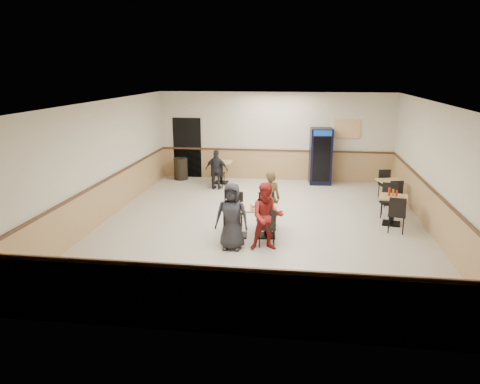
# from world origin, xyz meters

# --- Properties ---
(ground) EXTENTS (10.00, 10.00, 0.00)m
(ground) POSITION_xyz_m (0.00, 0.00, 0.00)
(ground) COLOR beige
(ground) RESTS_ON ground
(room_shell) EXTENTS (10.00, 10.00, 10.00)m
(room_shell) POSITION_xyz_m (1.78, 2.55, 0.58)
(room_shell) COLOR silver
(room_shell) RESTS_ON ground
(main_table) EXTENTS (1.36, 0.77, 0.70)m
(main_table) POSITION_xyz_m (-0.15, -0.83, 0.46)
(main_table) COLOR black
(main_table) RESTS_ON ground
(main_chairs) EXTENTS (1.29, 1.63, 0.88)m
(main_chairs) POSITION_xyz_m (-0.20, -0.84, 0.44)
(main_chairs) COLOR black
(main_chairs) RESTS_ON ground
(diner_woman_left) EXTENTS (0.73, 0.49, 1.45)m
(diner_woman_left) POSITION_xyz_m (-0.50, -1.66, 0.73)
(diner_woman_left) COLOR black
(diner_woman_left) RESTS_ON ground
(diner_woman_right) EXTENTS (0.80, 0.67, 1.46)m
(diner_woman_right) POSITION_xyz_m (0.25, -1.59, 0.73)
(diner_woman_right) COLOR maroon
(diner_woman_right) RESTS_ON ground
(diner_man_opposite) EXTENTS (0.53, 0.37, 1.37)m
(diner_man_opposite) POSITION_xyz_m (0.19, -0.01, 0.69)
(diner_man_opposite) COLOR brown
(diner_man_opposite) RESTS_ON ground
(lone_diner) EXTENTS (0.78, 0.42, 1.27)m
(lone_diner) POSITION_xyz_m (-1.75, 3.37, 0.64)
(lone_diner) COLOR black
(lone_diner) RESTS_ON ground
(tabletop_clutter) EXTENTS (1.15, 0.65, 0.12)m
(tabletop_clutter) POSITION_xyz_m (-0.14, -0.89, 0.72)
(tabletop_clutter) COLOR red
(tabletop_clutter) RESTS_ON main_table
(side_table_near) EXTENTS (0.79, 0.79, 0.71)m
(side_table_near) POSITION_xyz_m (3.19, 0.49, 0.47)
(side_table_near) COLOR black
(side_table_near) RESTS_ON ground
(side_table_near_chair_south) EXTENTS (0.50, 0.50, 0.90)m
(side_table_near_chair_south) POSITION_xyz_m (3.19, -0.08, 0.45)
(side_table_near_chair_south) COLOR black
(side_table_near_chair_south) RESTS_ON ground
(side_table_near_chair_north) EXTENTS (0.50, 0.50, 0.90)m
(side_table_near_chair_north) POSITION_xyz_m (3.19, 1.07, 0.45)
(side_table_near_chair_north) COLOR black
(side_table_near_chair_north) RESTS_ON ground
(side_table_far) EXTENTS (0.78, 0.78, 0.69)m
(side_table_far) POSITION_xyz_m (3.44, 2.37, 0.46)
(side_table_far) COLOR black
(side_table_far) RESTS_ON ground
(side_table_far_chair_south) EXTENTS (0.49, 0.49, 0.87)m
(side_table_far_chair_south) POSITION_xyz_m (3.44, 1.82, 0.43)
(side_table_far_chair_south) COLOR black
(side_table_far_chair_south) RESTS_ON ground
(side_table_far_chair_north) EXTENTS (0.49, 0.49, 0.87)m
(side_table_far_chair_north) POSITION_xyz_m (3.44, 2.92, 0.43)
(side_table_far_chair_north) COLOR black
(side_table_far_chair_north) RESTS_ON ground
(condiment_caddy) EXTENTS (0.23, 0.06, 0.20)m
(condiment_caddy) POSITION_xyz_m (3.16, 0.54, 0.80)
(condiment_caddy) COLOR #B7220D
(condiment_caddy) RESTS_ON side_table_near
(back_table) EXTENTS (0.69, 0.69, 0.74)m
(back_table) POSITION_xyz_m (-1.75, 4.20, 0.49)
(back_table) COLOR black
(back_table) RESTS_ON ground
(back_table_chair_lone) EXTENTS (0.43, 0.43, 0.93)m
(back_table_chair_lone) POSITION_xyz_m (-1.75, 3.61, 0.47)
(back_table_chair_lone) COLOR black
(back_table_chair_lone) RESTS_ON ground
(pepsi_cooler) EXTENTS (0.76, 0.76, 1.86)m
(pepsi_cooler) POSITION_xyz_m (1.54, 4.59, 0.93)
(pepsi_cooler) COLOR black
(pepsi_cooler) RESTS_ON ground
(trash_bin) EXTENTS (0.48, 0.48, 0.75)m
(trash_bin) POSITION_xyz_m (-3.24, 4.55, 0.38)
(trash_bin) COLOR black
(trash_bin) RESTS_ON ground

